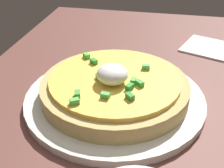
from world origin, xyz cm
name	(u,v)px	position (x,y,z in cm)	size (l,w,h in cm)	color
dining_table	(155,124)	(0.00, 0.00, 1.31)	(100.38, 69.47, 2.63)	brown
plate	(112,98)	(-2.90, -7.49, 3.26)	(29.10, 29.10, 1.26)	silver
pizza	(112,86)	(-2.84, -7.49, 5.58)	(23.65, 23.65, 6.14)	tan
napkin	(206,47)	(-27.45, 9.23, 2.83)	(10.42, 10.42, 0.40)	white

